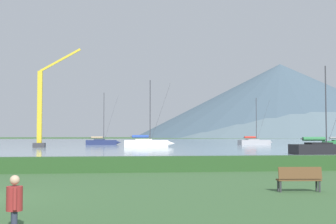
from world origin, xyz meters
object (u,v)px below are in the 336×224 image
person_seated_viewer (14,200)px  dock_crane (41,113)px  sailboat_slip_0 (255,142)px  sailboat_slip_3 (147,143)px  sailboat_slip_4 (102,142)px  sailboat_slip_5 (323,148)px  park_bench_near_path (299,178)px

person_seated_viewer → dock_crane: bearing=84.8°
sailboat_slip_0 → sailboat_slip_3: bearing=-156.2°
sailboat_slip_0 → sailboat_slip_4: size_ratio=0.90×
sailboat_slip_5 → person_seated_viewer: bearing=-129.5°
sailboat_slip_4 → sailboat_slip_5: bearing=-66.9°
sailboat_slip_5 → dock_crane: bearing=130.3°
park_bench_near_path → dock_crane: bearing=110.7°
sailboat_slip_0 → park_bench_near_path: bearing=-113.9°
sailboat_slip_5 → park_bench_near_path: size_ratio=5.98×
person_seated_viewer → dock_crane: (-9.11, 73.93, 5.36)m
sailboat_slip_3 → person_seated_viewer: sailboat_slip_3 is taller
sailboat_slip_5 → person_seated_viewer: 47.99m
sailboat_slip_0 → park_bench_near_path: sailboat_slip_0 is taller
park_bench_near_path → dock_crane: 70.43m
sailboat_slip_0 → sailboat_slip_4: bearing=165.3°
sailboat_slip_4 → sailboat_slip_5: 60.61m
park_bench_near_path → dock_crane: (-18.42, 67.76, 5.51)m
sailboat_slip_4 → person_seated_viewer: (-1.18, -95.14, 0.02)m
sailboat_slip_4 → sailboat_slip_5: sailboat_slip_4 is taller
sailboat_slip_4 → park_bench_near_path: size_ratio=6.90×
sailboat_slip_3 → person_seated_viewer: 76.18m
sailboat_slip_0 → person_seated_viewer: size_ratio=8.33×
sailboat_slip_3 → dock_crane: size_ratio=0.70×
sailboat_slip_3 → sailboat_slip_4: size_ratio=1.06×
park_bench_near_path → person_seated_viewer: bearing=-141.0°
person_seated_viewer → park_bench_near_path: bearing=21.4°
sailboat_slip_0 → dock_crane: 47.24m
sailboat_slip_0 → sailboat_slip_5: 51.29m
sailboat_slip_3 → sailboat_slip_4: sailboat_slip_3 is taller
sailboat_slip_3 → sailboat_slip_5: (16.87, -35.53, -0.09)m
sailboat_slip_4 → person_seated_viewer: size_ratio=9.29×
sailboat_slip_5 → person_seated_viewer: size_ratio=8.05×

